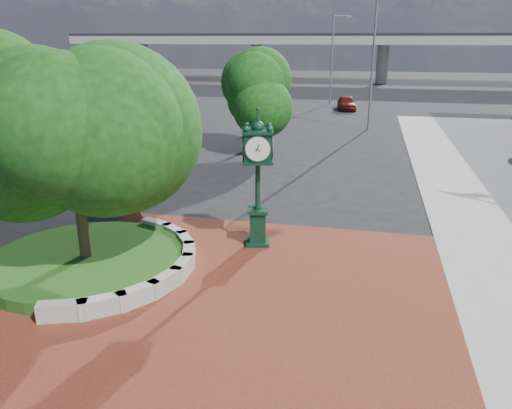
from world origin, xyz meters
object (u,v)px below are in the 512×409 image
Objects in this scene: post_clock at (258,173)px; street_lamp_near at (376,53)px; street_lamp_far at (334,53)px; parked_car at (347,103)px.

post_clock is 0.48× the size of street_lamp_near.
street_lamp_far is at bearing 90.72° from post_clock.
street_lamp_near is (2.48, -10.95, 5.09)m from parked_car.
parked_car is 0.41× the size of street_lamp_near.
post_clock is at bearing -89.28° from street_lamp_far.
post_clock is 25.00m from street_lamp_near.
street_lamp_far is at bearing 101.91° from parked_car.
street_lamp_far is (-0.50, 40.34, 2.76)m from post_clock.
post_clock is 1.16× the size of parked_car.
parked_car is (1.31, 35.46, -1.89)m from post_clock.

